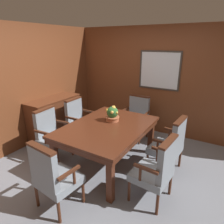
{
  "coord_description": "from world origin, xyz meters",
  "views": [
    {
      "loc": [
        1.67,
        -2.56,
        2.1
      ],
      "look_at": [
        -0.02,
        0.24,
        0.95
      ],
      "focal_mm": 32.0,
      "sensor_mm": 36.0,
      "label": 1
    }
  ],
  "objects_px": {
    "chair_right_far": "(170,144)",
    "sideboard_cabinet": "(55,118)",
    "chair_left_near": "(51,133)",
    "potted_plant": "(112,114)",
    "chair_left_far": "(79,120)",
    "chair_head_far": "(137,116)",
    "chair_head_near": "(53,175)",
    "dining_table": "(108,130)",
    "chair_right_near": "(157,169)"
  },
  "relations": [
    {
      "from": "chair_head_far",
      "to": "chair_right_near",
      "type": "height_order",
      "value": "same"
    },
    {
      "from": "chair_right_far",
      "to": "sideboard_cabinet",
      "type": "bearing_deg",
      "value": -84.55
    },
    {
      "from": "chair_left_far",
      "to": "chair_head_near",
      "type": "relative_size",
      "value": 1.0
    },
    {
      "from": "chair_right_far",
      "to": "chair_left_far",
      "type": "relative_size",
      "value": 1.0
    },
    {
      "from": "chair_left_far",
      "to": "potted_plant",
      "type": "relative_size",
      "value": 3.47
    },
    {
      "from": "dining_table",
      "to": "chair_left_far",
      "type": "relative_size",
      "value": 1.77
    },
    {
      "from": "potted_plant",
      "to": "sideboard_cabinet",
      "type": "height_order",
      "value": "potted_plant"
    },
    {
      "from": "chair_left_near",
      "to": "chair_right_near",
      "type": "height_order",
      "value": "same"
    },
    {
      "from": "chair_head_near",
      "to": "chair_right_near",
      "type": "bearing_deg",
      "value": -137.35
    },
    {
      "from": "dining_table",
      "to": "chair_right_near",
      "type": "distance_m",
      "value": 1.13
    },
    {
      "from": "chair_left_far",
      "to": "potted_plant",
      "type": "bearing_deg",
      "value": -101.39
    },
    {
      "from": "chair_right_far",
      "to": "chair_left_near",
      "type": "height_order",
      "value": "same"
    },
    {
      "from": "chair_left_far",
      "to": "chair_right_near",
      "type": "distance_m",
      "value": 2.2
    },
    {
      "from": "chair_left_near",
      "to": "chair_right_far",
      "type": "bearing_deg",
      "value": -74.9
    },
    {
      "from": "chair_left_near",
      "to": "sideboard_cabinet",
      "type": "bearing_deg",
      "value": 37.17
    },
    {
      "from": "dining_table",
      "to": "chair_right_far",
      "type": "relative_size",
      "value": 1.77
    },
    {
      "from": "chair_left_far",
      "to": "chair_head_far",
      "type": "xyz_separation_m",
      "value": [
        0.98,
        0.85,
        0.0
      ]
    },
    {
      "from": "potted_plant",
      "to": "chair_head_near",
      "type": "bearing_deg",
      "value": -89.89
    },
    {
      "from": "dining_table",
      "to": "chair_right_far",
      "type": "bearing_deg",
      "value": 19.72
    },
    {
      "from": "chair_right_far",
      "to": "chair_right_near",
      "type": "height_order",
      "value": "same"
    },
    {
      "from": "chair_head_near",
      "to": "potted_plant",
      "type": "height_order",
      "value": "potted_plant"
    },
    {
      "from": "sideboard_cabinet",
      "to": "chair_left_near",
      "type": "bearing_deg",
      "value": -48.03
    },
    {
      "from": "chair_head_far",
      "to": "chair_head_near",
      "type": "bearing_deg",
      "value": -88.31
    },
    {
      "from": "chair_right_far",
      "to": "chair_head_far",
      "type": "xyz_separation_m",
      "value": [
        -1.02,
        0.89,
        0.0
      ]
    },
    {
      "from": "potted_plant",
      "to": "chair_head_far",
      "type": "bearing_deg",
      "value": 88.89
    },
    {
      "from": "chair_right_far",
      "to": "potted_plant",
      "type": "height_order",
      "value": "potted_plant"
    },
    {
      "from": "chair_right_far",
      "to": "chair_head_far",
      "type": "distance_m",
      "value": 1.35
    },
    {
      "from": "chair_right_near",
      "to": "chair_head_far",
      "type": "bearing_deg",
      "value": -143.01
    },
    {
      "from": "chair_right_far",
      "to": "chair_head_near",
      "type": "height_order",
      "value": "same"
    },
    {
      "from": "potted_plant",
      "to": "chair_right_far",
      "type": "bearing_deg",
      "value": 7.1
    },
    {
      "from": "chair_right_far",
      "to": "chair_right_near",
      "type": "relative_size",
      "value": 1.0
    },
    {
      "from": "sideboard_cabinet",
      "to": "chair_right_near",
      "type": "bearing_deg",
      "value": -14.88
    },
    {
      "from": "dining_table",
      "to": "sideboard_cabinet",
      "type": "relative_size",
      "value": 1.39
    },
    {
      "from": "chair_head_far",
      "to": "sideboard_cabinet",
      "type": "distance_m",
      "value": 1.84
    },
    {
      "from": "dining_table",
      "to": "chair_left_far",
      "type": "xyz_separation_m",
      "value": [
        -1.0,
        0.41,
        -0.15
      ]
    },
    {
      "from": "potted_plant",
      "to": "sideboard_cabinet",
      "type": "xyz_separation_m",
      "value": [
        -1.55,
        0.06,
        -0.41
      ]
    },
    {
      "from": "chair_head_near",
      "to": "potted_plant",
      "type": "xyz_separation_m",
      "value": [
        -0.0,
        1.46,
        0.36
      ]
    },
    {
      "from": "chair_left_near",
      "to": "chair_head_near",
      "type": "xyz_separation_m",
      "value": [
        0.97,
        -0.86,
        0.0
      ]
    },
    {
      "from": "chair_left_far",
      "to": "chair_left_near",
      "type": "xyz_separation_m",
      "value": [
        -0.0,
        -0.77,
        0.0
      ]
    },
    {
      "from": "chair_head_near",
      "to": "chair_right_far",
      "type": "bearing_deg",
      "value": -117.6
    },
    {
      "from": "chair_head_far",
      "to": "potted_plant",
      "type": "relative_size",
      "value": 3.47
    },
    {
      "from": "dining_table",
      "to": "chair_head_near",
      "type": "relative_size",
      "value": 1.77
    },
    {
      "from": "dining_table",
      "to": "chair_left_far",
      "type": "height_order",
      "value": "chair_left_far"
    },
    {
      "from": "chair_head_near",
      "to": "sideboard_cabinet",
      "type": "distance_m",
      "value": 2.17
    },
    {
      "from": "potted_plant",
      "to": "chair_left_far",
      "type": "bearing_deg",
      "value": 169.56
    },
    {
      "from": "chair_head_far",
      "to": "potted_plant",
      "type": "height_order",
      "value": "potted_plant"
    },
    {
      "from": "chair_left_near",
      "to": "potted_plant",
      "type": "relative_size",
      "value": 3.47
    },
    {
      "from": "sideboard_cabinet",
      "to": "chair_left_far",
      "type": "bearing_deg",
      "value": 11.56
    },
    {
      "from": "chair_left_far",
      "to": "chair_head_far",
      "type": "relative_size",
      "value": 1.0
    },
    {
      "from": "chair_left_far",
      "to": "chair_head_near",
      "type": "bearing_deg",
      "value": -150.44
    }
  ]
}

